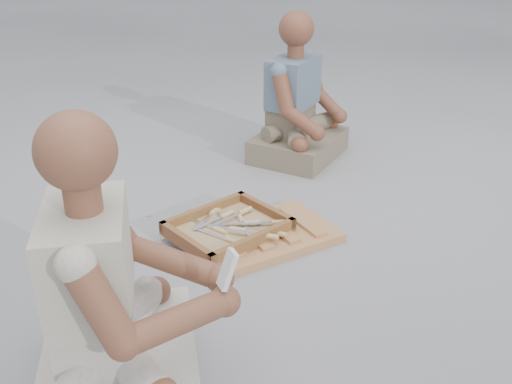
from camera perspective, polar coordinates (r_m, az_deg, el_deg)
name	(u,v)px	position (r m, az deg, el deg)	size (l,w,h in m)	color
ground	(312,280)	(2.20, 5.64, -8.74)	(60.00, 60.00, 0.00)	#9D9DA2
carved_panel	(266,236)	(2.44, 0.97, -4.39)	(0.57, 0.38, 0.04)	#9F673D
tool_tray	(228,228)	(2.42, -2.81, -3.65)	(0.53, 0.47, 0.06)	brown
chisel_0	(275,222)	(2.43, 1.88, -3.07)	(0.21, 0.10, 0.02)	white
chisel_1	(223,216)	(2.49, -3.29, -2.44)	(0.21, 0.09, 0.02)	white
chisel_2	(274,232)	(2.38, 1.78, -4.04)	(0.15, 0.18, 0.02)	white
chisel_3	(247,223)	(2.43, -0.90, -3.11)	(0.21, 0.09, 0.02)	white
chisel_4	(218,210)	(2.56, -3.78, -1.79)	(0.10, 0.21, 0.02)	white
chisel_5	(216,229)	(2.40, -3.97, -3.72)	(0.11, 0.21, 0.02)	white
chisel_6	(212,213)	(2.53, -4.43, -2.11)	(0.18, 0.16, 0.02)	white
chisel_7	(265,235)	(2.33, 0.89, -4.36)	(0.17, 0.16, 0.02)	white
chisel_8	(242,222)	(2.45, -1.39, -2.98)	(0.06, 0.22, 0.02)	white
chisel_9	(233,229)	(2.40, -2.33, -3.71)	(0.18, 0.16, 0.02)	white
chisel_10	(242,212)	(2.50, -1.45, -2.04)	(0.21, 0.08, 0.02)	white
chisel_11	(229,240)	(2.32, -2.71, -4.82)	(0.13, 0.20, 0.02)	white
wood_chip_0	(163,239)	(2.48, -9.27, -4.69)	(0.02, 0.01, 0.00)	tan
wood_chip_1	(236,214)	(2.65, -1.99, -2.20)	(0.02, 0.01, 0.00)	tan
wood_chip_2	(180,229)	(2.54, -7.60, -3.69)	(0.02, 0.01, 0.00)	tan
wood_chip_3	(248,242)	(2.42, -0.81, -5.06)	(0.02, 0.01, 0.00)	tan
wood_chip_4	(189,210)	(2.70, -6.67, -1.76)	(0.02, 0.01, 0.00)	tan
wood_chip_5	(238,196)	(2.82, -1.84, -0.38)	(0.02, 0.01, 0.00)	tan
wood_chip_6	(261,202)	(2.75, 0.52, -1.01)	(0.02, 0.01, 0.00)	tan
wood_chip_7	(282,247)	(2.40, 2.65, -5.48)	(0.02, 0.01, 0.00)	tan
wood_chip_8	(231,250)	(2.37, -2.47, -5.81)	(0.02, 0.01, 0.00)	tan
wood_chip_9	(225,201)	(2.77, -3.07, -0.88)	(0.02, 0.01, 0.00)	tan
wood_chip_10	(165,224)	(2.60, -9.07, -3.14)	(0.02, 0.01, 0.00)	tan
wood_chip_11	(149,216)	(2.68, -10.68, -2.36)	(0.02, 0.01, 0.00)	tan
wood_chip_12	(250,221)	(2.59, -0.59, -2.91)	(0.02, 0.01, 0.00)	tan
craftsman	(112,307)	(1.63, -14.23, -11.11)	(0.63, 0.64, 0.85)	beige
companion	(298,111)	(3.21, 4.19, 8.09)	(0.66, 0.63, 0.81)	#736953
mobile_phone	(227,269)	(1.52, -2.87, -7.73)	(0.05, 0.05, 0.11)	white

